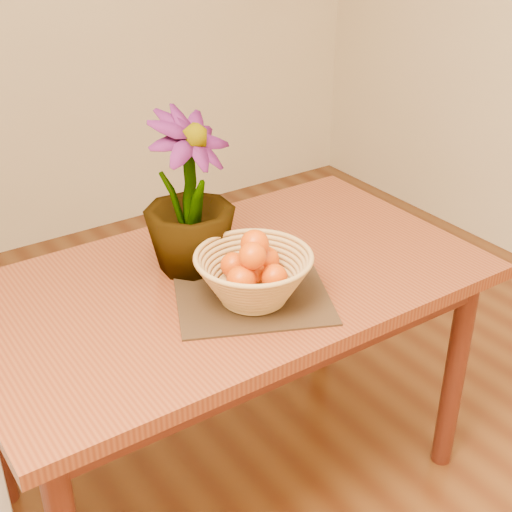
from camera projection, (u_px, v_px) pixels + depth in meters
table at (228, 304)px, 1.98m from camera, size 1.40×0.80×0.75m
placemat at (254, 300)px, 1.82m from camera, size 0.48×0.43×0.01m
wicker_basket at (254, 279)px, 1.79m from camera, size 0.30×0.30×0.12m
orange_pile at (254, 264)px, 1.77m from camera, size 0.18×0.17×0.13m
potted_plant at (189, 194)px, 1.88m from camera, size 0.33×0.33×0.44m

